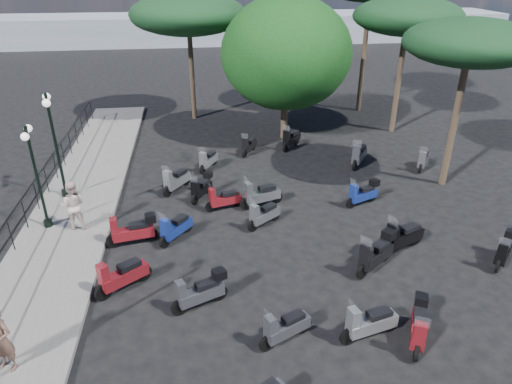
{
  "coord_description": "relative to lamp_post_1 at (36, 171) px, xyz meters",
  "views": [
    {
      "loc": [
        -1.77,
        -11.03,
        8.41
      ],
      "look_at": [
        0.14,
        3.08,
        1.2
      ],
      "focal_mm": 32.0,
      "sensor_mm": 36.0,
      "label": 1
    }
  ],
  "objects": [
    {
      "name": "scooter_8",
      "position": [
        5.17,
        -4.74,
        -1.74
      ],
      "size": [
        1.56,
        0.86,
        1.31
      ],
      "rotation": [
        0.0,
        0.0,
        1.98
      ],
      "color": "black",
      "rests_on": "ground"
    },
    {
      "name": "scooter_5",
      "position": [
        5.39,
        1.66,
        -1.79
      ],
      "size": [
        0.93,
        1.35,
        1.2
      ],
      "rotation": [
        0.0,
        0.0,
        2.59
      ],
      "color": "black",
      "rests_on": "ground"
    },
    {
      "name": "scooter_21",
      "position": [
        10.47,
        -3.72,
        -1.7
      ],
      "size": [
        1.53,
        1.23,
        1.43
      ],
      "rotation": [
        0.0,
        0.0,
        2.22
      ],
      "color": "black",
      "rests_on": "ground"
    },
    {
      "name": "scooter_13",
      "position": [
        9.25,
        -6.47,
        -1.77
      ],
      "size": [
        1.67,
        0.68,
        1.35
      ],
      "rotation": [
        0.0,
        0.0,
        1.82
      ],
      "color": "black",
      "rests_on": "ground"
    },
    {
      "name": "ground",
      "position": [
        7.12,
        -3.52,
        -2.24
      ],
      "size": [
        120.0,
        120.0,
        0.0
      ],
      "primitive_type": "plane",
      "color": "black",
      "rests_on": "ground"
    },
    {
      "name": "scooter_20",
      "position": [
        10.4,
        -6.75,
        -1.75
      ],
      "size": [
        0.92,
        1.5,
        1.3
      ],
      "rotation": [
        0.0,
        0.0,
        2.67
      ],
      "color": "black",
      "rests_on": "ground"
    },
    {
      "name": "distant_hills",
      "position": [
        7.12,
        41.48,
        -0.74
      ],
      "size": [
        70.0,
        8.0,
        3.0
      ],
      "primitive_type": "cube",
      "color": "gray",
      "rests_on": "ground"
    },
    {
      "name": "broadleaf_tree",
      "position": [
        9.93,
        8.16,
        2.13
      ],
      "size": [
        6.47,
        6.47,
        7.13
      ],
      "color": "#38281E",
      "rests_on": "ground"
    },
    {
      "name": "pine_3",
      "position": [
        15.5,
        1.63,
        3.5
      ],
      "size": [
        4.96,
        4.96,
        6.64
      ],
      "color": "#38281E",
      "rests_on": "ground"
    },
    {
      "name": "scooter_23",
      "position": [
        9.98,
        6.53,
        -1.76
      ],
      "size": [
        1.15,
        1.44,
        1.38
      ],
      "rotation": [
        0.0,
        0.0,
        2.49
      ],
      "color": "black",
      "rests_on": "ground"
    },
    {
      "name": "scooter_16",
      "position": [
        7.58,
        0.66,
        -1.75
      ],
      "size": [
        1.73,
        0.8,
        1.42
      ],
      "rotation": [
        0.0,
        0.0,
        1.89
      ],
      "color": "black",
      "rests_on": "ground"
    },
    {
      "name": "scooter_28",
      "position": [
        15.36,
        3.2,
        -1.81
      ],
      "size": [
        1.01,
        1.33,
        1.25
      ],
      "rotation": [
        0.0,
        0.0,
        2.52
      ],
      "color": "black",
      "rests_on": "ground"
    },
    {
      "name": "scooter_4",
      "position": [
        4.38,
        2.44,
        -1.76
      ],
      "size": [
        1.13,
        1.46,
        1.38
      ],
      "rotation": [
        0.0,
        0.0,
        2.5
      ],
      "color": "black",
      "rests_on": "ground"
    },
    {
      "name": "lamp_post_2",
      "position": [
        0.07,
        2.36,
        0.25
      ],
      "size": [
        0.52,
        1.18,
        4.1
      ],
      "rotation": [
        0.0,
        0.0,
        0.25
      ],
      "color": "black",
      "rests_on": "sidewalk"
    },
    {
      "name": "scooter_14",
      "position": [
        7.18,
        -6.31,
        -1.81
      ],
      "size": [
        1.46,
        0.84,
        1.25
      ],
      "rotation": [
        0.0,
        0.0,
        2.02
      ],
      "color": "black",
      "rests_on": "ground"
    },
    {
      "name": "scooter_22",
      "position": [
        11.51,
        0.31,
        -1.78
      ],
      "size": [
        1.44,
        0.79,
        1.21
      ],
      "rotation": [
        0.0,
        0.0,
        1.97
      ],
      "color": "black",
      "rests_on": "ground"
    },
    {
      "name": "scooter_29",
      "position": [
        12.61,
        3.98,
        -1.74
      ],
      "size": [
        1.12,
        1.57,
        1.44
      ],
      "rotation": [
        0.0,
        0.0,
        2.55
      ],
      "color": "black",
      "rests_on": "ground"
    },
    {
      "name": "pedestrian_far",
      "position": [
        1.03,
        -0.24,
        -1.21
      ],
      "size": [
        0.88,
        0.71,
        1.75
      ],
      "primitive_type": "imported",
      "rotation": [
        0.0,
        0.0,
        3.09
      ],
      "color": "beige",
      "rests_on": "sidewalk"
    },
    {
      "name": "lamp_post_1",
      "position": [
        0.0,
        0.0,
        0.0
      ],
      "size": [
        0.4,
        1.07,
        3.67
      ],
      "rotation": [
        0.0,
        0.0,
        0.18
      ],
      "color": "black",
      "rests_on": "sidewalk"
    },
    {
      "name": "scooter_2",
      "position": [
        2.99,
        -3.74,
        -1.75
      ],
      "size": [
        1.5,
        1.14,
        1.41
      ],
      "rotation": [
        0.0,
        0.0,
        2.2
      ],
      "color": "black",
      "rests_on": "ground"
    },
    {
      "name": "scooter_27",
      "position": [
        14.5,
        -3.98,
        -1.78
      ],
      "size": [
        1.18,
        1.19,
        1.22
      ],
      "rotation": [
        0.0,
        0.0,
        2.36
      ],
      "color": "black",
      "rests_on": "ground"
    },
    {
      "name": "scooter_11",
      "position": [
        5.75,
        4.46,
        -1.8
      ],
      "size": [
        0.91,
        1.42,
        1.26
      ],
      "rotation": [
        0.0,
        0.0,
        2.62
      ],
      "color": "black",
      "rests_on": "ground"
    },
    {
      "name": "woman",
      "position": [
        0.79,
        -6.38,
        -1.26
      ],
      "size": [
        0.71,
        0.59,
        1.67
      ],
      "primitive_type": "imported",
      "rotation": [
        0.0,
        0.0,
        -0.35
      ],
      "color": "brown",
      "rests_on": "sidewalk"
    },
    {
      "name": "railing",
      "position": [
        -0.68,
        -0.72,
        -1.34
      ],
      "size": [
        0.04,
        26.04,
        1.1
      ],
      "color": "black",
      "rests_on": "sidewalk"
    },
    {
      "name": "scooter_3",
      "position": [
        3.05,
        -1.35,
        -1.73
      ],
      "size": [
        1.71,
        0.6,
        1.37
      ],
      "rotation": [
        0.0,
        0.0,
        1.74
      ],
      "color": "black",
      "rests_on": "ground"
    },
    {
      "name": "scooter_10",
      "position": [
        6.17,
        0.63,
        -1.82
      ],
      "size": [
        1.49,
        0.64,
        1.21
      ],
      "rotation": [
        0.0,
        0.0,
        1.84
      ],
      "color": "black",
      "rests_on": "ground"
    },
    {
      "name": "sidewalk",
      "position": [
        0.62,
        -0.52,
        -2.17
      ],
      "size": [
        3.0,
        30.0,
        0.15
      ],
      "primitive_type": "cube",
      "color": "#63615F",
      "rests_on": "ground"
    },
    {
      "name": "scooter_15",
      "position": [
        7.49,
        -0.76,
        -1.8
      ],
      "size": [
        1.33,
        1.05,
        1.27
      ],
      "rotation": [
        0.0,
        0.0,
        2.22
      ],
      "color": "black",
      "rests_on": "ground"
    },
    {
      "name": "pine_2",
      "position": [
        5.25,
        12.19,
        3.6
      ],
      "size": [
        6.4,
        6.4,
        6.97
      ],
      "color": "#38281E",
      "rests_on": "ground"
    },
    {
      "name": "pine_1",
      "position": [
        16.06,
        8.35,
        3.73
      ],
      "size": [
        5.43,
        5.43,
        6.95
      ],
      "color": "#38281E",
      "rests_on": "ground"
    },
    {
      "name": "scooter_17",
      "position": [
        7.8,
        6.07,
        -1.82
      ],
      "size": [
        0.88,
        1.37,
        1.21
      ],
      "rotation": [
        0.0,
        0.0,
        2.62
      ],
      "color": "black",
      "rests_on": "ground"
    },
    {
      "name": "scooter_9",
      "position": [
        4.43,
        -1.27,
        -1.79
      ],
      "size": [
        1.11,
        1.32,
        1.3
      ],
      "rotation": [
        0.0,
        0.0,
        2.45
      ],
      "color": "black",
      "rests_on": "ground"
    },
    {
      "name": "scooter_26",
      "position": [
        11.68,
        -2.9,
        -1.73
      ],
      "size": [
        1.71,
        0.98,
        1.47
      ],
      "rotation": [
        0.0,
        0.0,
        2.01
      ],
      "color": "black",
      "rests_on": "ground"
    }
  ]
}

